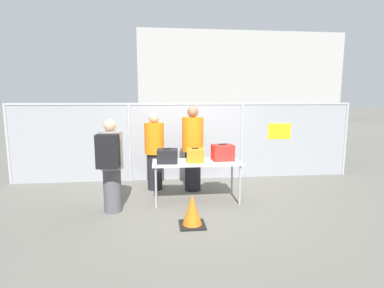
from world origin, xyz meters
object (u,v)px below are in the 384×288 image
(traveler_hooded, at_px, (111,162))
(suitcase_black, at_px, (168,156))
(security_worker_near, at_px, (193,147))
(utility_trailer, at_px, (222,152))
(suitcase_orange, at_px, (195,155))
(suitcase_red, at_px, (223,153))
(inspection_table, at_px, (196,165))
(security_worker_far, at_px, (154,150))
(traffic_cone, at_px, (192,212))

(traveler_hooded, bearing_deg, suitcase_black, 13.39)
(security_worker_near, xyz_separation_m, utility_trailer, (1.15, 2.32, -0.53))
(suitcase_black, bearing_deg, utility_trailer, 60.60)
(suitcase_orange, relative_size, suitcase_red, 0.80)
(inspection_table, relative_size, suitcase_black, 4.15)
(suitcase_orange, distance_m, utility_trailer, 3.32)
(suitcase_red, distance_m, security_worker_far, 1.58)
(traveler_hooded, xyz_separation_m, utility_trailer, (2.72, 3.47, -0.49))
(suitcase_black, height_order, traveler_hooded, traveler_hooded)
(suitcase_red, xyz_separation_m, security_worker_near, (-0.52, 0.65, 0.01))
(suitcase_red, bearing_deg, suitcase_black, -175.19)
(traveler_hooded, height_order, traffic_cone, traveler_hooded)
(suitcase_black, bearing_deg, security_worker_near, 52.31)
(inspection_table, relative_size, security_worker_far, 1.00)
(inspection_table, distance_m, suitcase_black, 0.60)
(suitcase_orange, bearing_deg, traffic_cone, -99.14)
(traveler_hooded, bearing_deg, utility_trailer, 42.53)
(traveler_hooded, distance_m, security_worker_far, 1.52)
(utility_trailer, relative_size, traffic_cone, 6.51)
(security_worker_far, height_order, utility_trailer, security_worker_far)
(inspection_table, height_order, security_worker_near, security_worker_near)
(suitcase_black, xyz_separation_m, security_worker_far, (-0.26, 0.90, -0.04))
(inspection_table, height_order, suitcase_orange, suitcase_orange)
(traveler_hooded, distance_m, utility_trailer, 4.44)
(inspection_table, xyz_separation_m, suitcase_black, (-0.56, -0.03, 0.20))
(utility_trailer, xyz_separation_m, traffic_cone, (-1.37, -4.20, -0.19))
(traveler_hooded, relative_size, security_worker_near, 0.90)
(inspection_table, distance_m, security_worker_far, 1.21)
(suitcase_orange, height_order, security_worker_near, security_worker_near)
(inspection_table, distance_m, security_worker_near, 0.75)
(suitcase_orange, xyz_separation_m, suitcase_red, (0.57, 0.10, 0.03))
(suitcase_orange, distance_m, security_worker_far, 1.21)
(traveler_hooded, xyz_separation_m, security_worker_far, (0.74, 1.32, -0.03))
(inspection_table, height_order, security_worker_far, security_worker_far)
(suitcase_black, relative_size, suitcase_orange, 1.18)
(security_worker_far, distance_m, traffic_cone, 2.23)
(inspection_table, distance_m, utility_trailer, 3.25)
(suitcase_black, height_order, security_worker_far, security_worker_far)
(security_worker_near, xyz_separation_m, traffic_cone, (-0.22, -1.88, -0.72))
(suitcase_orange, relative_size, traveler_hooded, 0.21)
(traffic_cone, bearing_deg, security_worker_near, 83.22)
(suitcase_red, bearing_deg, traveler_hooded, -166.26)
(suitcase_red, relative_size, utility_trailer, 0.13)
(inspection_table, xyz_separation_m, traveler_hooded, (-1.56, -0.45, 0.19))
(suitcase_orange, distance_m, traveler_hooded, 1.58)
(inspection_table, xyz_separation_m, utility_trailer, (1.16, 3.03, -0.30))
(traveler_hooded, bearing_deg, inspection_table, 6.60)
(suitcase_orange, distance_m, security_worker_near, 0.75)
(inspection_table, bearing_deg, suitcase_red, 6.80)
(suitcase_orange, height_order, security_worker_far, security_worker_far)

